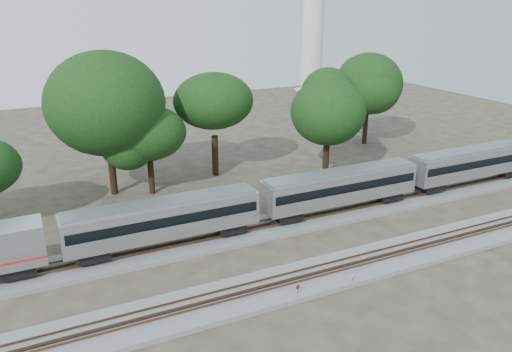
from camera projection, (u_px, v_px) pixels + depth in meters
The scene contains 12 objects.
ground at pixel (257, 265), 42.81m from camera, with size 160.00×160.00×0.00m, color #383328.
track_far at pixel (230, 235), 47.85m from camera, with size 160.00×5.00×0.73m.
track_near at pixel (279, 286), 39.34m from camera, with size 160.00×5.00×0.73m.
train at pixel (412, 173), 55.78m from camera, with size 109.76×3.13×4.62m.
switch_stand_red at pixel (298, 290), 37.86m from camera, with size 0.36×0.07×1.13m.
switch_stand_white at pixel (353, 278), 39.64m from camera, with size 0.30×0.07×0.96m.
switch_lever at pixel (351, 283), 39.82m from camera, with size 0.50×0.30×0.30m, color #512D19.
tree_3 at pixel (106, 103), 54.99m from camera, with size 10.86×10.86×15.32m.
tree_4 at pixel (148, 133), 56.27m from camera, with size 7.37×7.37×10.40m.
tree_5 at pixel (214, 101), 61.59m from camera, with size 9.84×9.84×13.87m.
tree_6 at pixel (328, 112), 62.08m from camera, with size 8.45×8.45×11.92m.
tree_7 at pixel (368, 84), 75.69m from camera, with size 9.54×9.54×13.46m.
Camera 1 is at (-16.34, -34.05, 21.56)m, focal length 35.00 mm.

